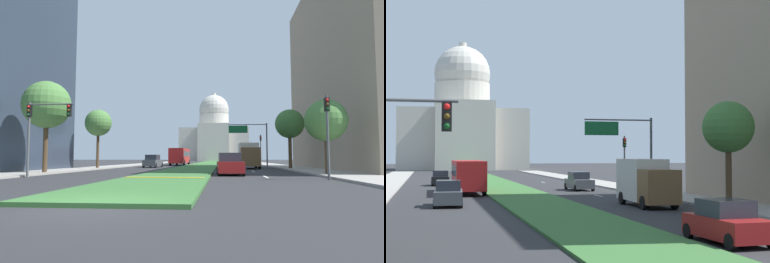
# 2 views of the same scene
# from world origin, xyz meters

# --- Properties ---
(ground_plane) EXTENTS (304.43, 304.43, 0.00)m
(ground_plane) POSITION_xyz_m (0.00, 69.19, 0.00)
(ground_plane) COLOR #2B2B2D
(grass_median) EXTENTS (5.33, 124.54, 0.14)m
(grass_median) POSITION_xyz_m (0.00, 62.27, 0.07)
(grass_median) COLOR #386B33
(grass_median) RESTS_ON ground_plane
(median_curb_nose) EXTENTS (4.80, 0.50, 0.04)m
(median_curb_nose) POSITION_xyz_m (0.00, 11.30, 0.16)
(median_curb_nose) COLOR gold
(median_curb_nose) RESTS_ON grass_median
(lane_dashes_right) EXTENTS (0.16, 57.01, 0.01)m
(lane_dashes_right) POSITION_xyz_m (6.53, 40.20, 0.00)
(lane_dashes_right) COLOR silver
(lane_dashes_right) RESTS_ON ground_plane
(sidewalk_left) EXTENTS (4.00, 124.54, 0.15)m
(sidewalk_left) POSITION_xyz_m (-12.39, 55.35, 0.07)
(sidewalk_left) COLOR #9E9991
(sidewalk_left) RESTS_ON ground_plane
(sidewalk_right) EXTENTS (4.00, 124.54, 0.15)m
(sidewalk_right) POSITION_xyz_m (12.39, 55.35, 0.07)
(sidewalk_right) COLOR #9E9991
(sidewalk_right) RESTS_ON ground_plane
(midrise_block_right) EXTENTS (13.07, 28.74, 23.05)m
(midrise_block_right) POSITION_xyz_m (20.92, 29.95, 11.52)
(midrise_block_right) COLOR tan
(midrise_block_right) RESTS_ON ground_plane
(capitol_building) EXTENTS (28.77, 25.39, 29.99)m
(capitol_building) POSITION_xyz_m (0.00, 137.60, 10.63)
(capitol_building) COLOR beige
(capitol_building) RESTS_ON ground_plane
(traffic_light_near_left) EXTENTS (3.34, 0.35, 5.20)m
(traffic_light_near_left) POSITION_xyz_m (-9.04, 13.24, 3.80)
(traffic_light_near_left) COLOR #515456
(traffic_light_near_left) RESTS_ON ground_plane
(traffic_light_near_right) EXTENTS (0.28, 0.35, 5.20)m
(traffic_light_near_right) POSITION_xyz_m (9.89, 12.23, 3.31)
(traffic_light_near_right) COLOR #515456
(traffic_light_near_right) RESTS_ON ground_plane
(traffic_light_far_right) EXTENTS (0.28, 0.35, 5.20)m
(traffic_light_far_right) POSITION_xyz_m (9.89, 47.67, 3.31)
(traffic_light_far_right) COLOR #515456
(traffic_light_far_right) RESTS_ON ground_plane
(overhead_guide_sign) EXTENTS (5.73, 0.20, 6.50)m
(overhead_guide_sign) POSITION_xyz_m (7.93, 41.44, 4.66)
(overhead_guide_sign) COLOR #515456
(overhead_guide_sign) RESTS_ON ground_plane
(street_tree_left_near) EXTENTS (3.98, 3.98, 7.79)m
(street_tree_left_near) POSITION_xyz_m (-11.22, 17.92, 5.76)
(street_tree_left_near) COLOR #4C3823
(street_tree_left_near) RESTS_ON ground_plane
(street_tree_right_near) EXTENTS (3.17, 3.17, 5.77)m
(street_tree_right_near) POSITION_xyz_m (11.31, 17.23, 4.16)
(street_tree_right_near) COLOR #4C3823
(street_tree_right_near) RESTS_ON ground_plane
(street_tree_left_mid) EXTENTS (3.20, 3.20, 7.15)m
(street_tree_left_mid) POSITION_xyz_m (-11.43, 30.27, 5.50)
(street_tree_left_mid) COLOR #4C3823
(street_tree_left_mid) RESTS_ON ground_plane
(street_tree_right_mid) EXTENTS (3.36, 3.36, 6.99)m
(street_tree_right_mid) POSITION_xyz_m (11.34, 30.91, 5.25)
(street_tree_right_mid) COLOR #4C3823
(street_tree_right_mid) RESTS_ON ground_plane
(sedan_lead_stopped) EXTENTS (2.13, 4.33, 1.73)m
(sedan_lead_stopped) POSITION_xyz_m (4.05, 17.55, 0.81)
(sedan_lead_stopped) COLOR maroon
(sedan_lead_stopped) RESTS_ON ground_plane
(sedan_midblock) EXTENTS (2.08, 4.62, 1.77)m
(sedan_midblock) POSITION_xyz_m (-6.18, 37.42, 0.82)
(sedan_midblock) COLOR #4C5156
(sedan_midblock) RESTS_ON ground_plane
(sedan_distant) EXTENTS (2.04, 4.64, 1.80)m
(sedan_distant) POSITION_xyz_m (6.84, 52.67, 0.84)
(sedan_distant) COLOR #4C5156
(sedan_distant) RESTS_ON ground_plane
(sedan_far_horizon) EXTENTS (2.14, 4.33, 1.70)m
(sedan_far_horizon) POSITION_xyz_m (-6.19, 65.10, 0.80)
(sedan_far_horizon) COLOR black
(sedan_far_horizon) RESTS_ON ground_plane
(box_truck_delivery) EXTENTS (2.40, 6.40, 3.20)m
(box_truck_delivery) POSITION_xyz_m (6.82, 33.98, 1.68)
(box_truck_delivery) COLOR brown
(box_truck_delivery) RESTS_ON ground_plane
(city_bus) EXTENTS (2.62, 11.00, 2.95)m
(city_bus) POSITION_xyz_m (-4.06, 50.84, 1.77)
(city_bus) COLOR #B21E1E
(city_bus) RESTS_ON ground_plane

